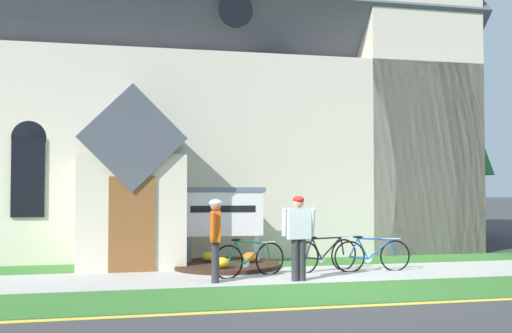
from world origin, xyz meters
TOP-DOWN VIEW (x-y plane):
  - ground at (0.00, 4.00)m, footprint 140.00×140.00m
  - sidewalk_slab at (-0.84, 1.50)m, footprint 32.00×2.25m
  - grass_verge at (-0.84, -0.63)m, footprint 32.00×2.01m
  - church_lawn at (-0.84, 3.39)m, footprint 24.00×1.53m
  - curb_paint_stripe at (-0.84, -1.78)m, footprint 28.00×0.16m
  - church_building at (-0.38, 8.89)m, footprint 14.81×11.98m
  - church_sign at (-1.28, 3.32)m, footprint 2.08×0.17m
  - flower_bed at (-1.28, 2.84)m, footprint 2.49×2.49m
  - bicycle_white at (0.76, 1.80)m, footprint 1.69×0.60m
  - bicycle_yellow at (-1.01, 1.44)m, footprint 1.63×0.61m
  - bicycle_green at (1.80, 1.60)m, footprint 1.75×0.12m
  - cyclist_in_white_jersey at (-0.16, 0.68)m, footprint 0.67×0.29m
  - cyclist_in_green_jersey at (-1.80, 0.86)m, footprint 0.29×0.72m
  - roadside_conifer at (8.31, 9.72)m, footprint 3.53×3.53m
  - distant_hill at (-10.45, 73.97)m, footprint 101.52×37.37m

SIDE VIEW (x-z plane):
  - ground at x=0.00m, z-range 0.00..0.00m
  - distant_hill at x=-10.45m, z-range -10.96..10.96m
  - curb_paint_stripe at x=-0.84m, z-range 0.00..0.01m
  - grass_verge at x=-0.84m, z-range 0.00..0.01m
  - church_lawn at x=-0.84m, z-range 0.00..0.01m
  - sidewalk_slab at x=-0.84m, z-range 0.00..0.01m
  - flower_bed at x=-1.28m, z-range -0.10..0.24m
  - bicycle_green at x=1.80m, z-range -0.04..0.77m
  - bicycle_yellow at x=-1.01m, z-range -0.04..0.78m
  - bicycle_white at x=0.76m, z-range -0.03..0.78m
  - cyclist_in_green_jersey at x=-1.80m, z-range 0.13..1.76m
  - cyclist_in_white_jersey at x=-0.16m, z-range 0.15..1.84m
  - church_sign at x=-1.28m, z-range 0.29..2.15m
  - church_building at x=-0.38m, z-range -1.62..11.51m
  - roadside_conifer at x=8.31m, z-range 1.13..8.83m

